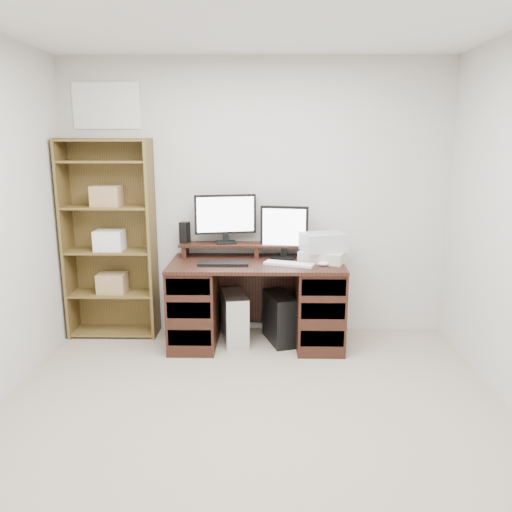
{
  "coord_description": "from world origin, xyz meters",
  "views": [
    {
      "loc": [
        0.08,
        -2.57,
        1.76
      ],
      "look_at": [
        0.01,
        1.43,
        0.85
      ],
      "focal_mm": 35.0,
      "sensor_mm": 36.0,
      "label": 1
    }
  ],
  "objects_px": {
    "desk": "(256,301)",
    "tower_black": "(280,318)",
    "printer": "(323,256)",
    "tower_silver": "(235,317)",
    "bookshelf": "(110,238)",
    "monitor_wide": "(225,216)",
    "monitor_small": "(284,230)"
  },
  "relations": [
    {
      "from": "desk",
      "to": "tower_black",
      "type": "distance_m",
      "value": 0.27
    },
    {
      "from": "printer",
      "to": "tower_silver",
      "type": "bearing_deg",
      "value": -158.66
    },
    {
      "from": "printer",
      "to": "tower_silver",
      "type": "relative_size",
      "value": 0.84
    },
    {
      "from": "tower_silver",
      "to": "desk",
      "type": "bearing_deg",
      "value": -22.9
    },
    {
      "from": "desk",
      "to": "printer",
      "type": "relative_size",
      "value": 3.98
    },
    {
      "from": "printer",
      "to": "bookshelf",
      "type": "bearing_deg",
      "value": -163.2
    },
    {
      "from": "printer",
      "to": "tower_black",
      "type": "xyz_separation_m",
      "value": [
        -0.37,
        0.01,
        -0.58
      ]
    },
    {
      "from": "tower_silver",
      "to": "bookshelf",
      "type": "relative_size",
      "value": 0.25
    },
    {
      "from": "bookshelf",
      "to": "desk",
      "type": "bearing_deg",
      "value": -9.09
    },
    {
      "from": "tower_silver",
      "to": "tower_black",
      "type": "relative_size",
      "value": 0.93
    },
    {
      "from": "desk",
      "to": "monitor_wide",
      "type": "height_order",
      "value": "monitor_wide"
    },
    {
      "from": "monitor_small",
      "to": "bookshelf",
      "type": "bearing_deg",
      "value": -172.08
    },
    {
      "from": "printer",
      "to": "bookshelf",
      "type": "xyz_separation_m",
      "value": [
        -1.91,
        0.18,
        0.12
      ]
    },
    {
      "from": "monitor_wide",
      "to": "monitor_small",
      "type": "distance_m",
      "value": 0.54
    },
    {
      "from": "monitor_small",
      "to": "tower_silver",
      "type": "distance_m",
      "value": 0.91
    },
    {
      "from": "tower_silver",
      "to": "printer",
      "type": "bearing_deg",
      "value": -12.05
    },
    {
      "from": "desk",
      "to": "monitor_wide",
      "type": "xyz_separation_m",
      "value": [
        -0.28,
        0.23,
        0.73
      ]
    },
    {
      "from": "bookshelf",
      "to": "printer",
      "type": "bearing_deg",
      "value": -5.53
    },
    {
      "from": "monitor_small",
      "to": "tower_silver",
      "type": "height_order",
      "value": "monitor_small"
    },
    {
      "from": "tower_black",
      "to": "printer",
      "type": "bearing_deg",
      "value": -18.83
    },
    {
      "from": "monitor_wide",
      "to": "monitor_small",
      "type": "xyz_separation_m",
      "value": [
        0.53,
        -0.07,
        -0.11
      ]
    },
    {
      "from": "tower_silver",
      "to": "bookshelf",
      "type": "xyz_separation_m",
      "value": [
        -1.13,
        0.17,
        0.69
      ]
    },
    {
      "from": "bookshelf",
      "to": "monitor_small",
      "type": "bearing_deg",
      "value": -1.85
    },
    {
      "from": "tower_silver",
      "to": "monitor_small",
      "type": "bearing_deg",
      "value": 4.19
    },
    {
      "from": "desk",
      "to": "tower_silver",
      "type": "relative_size",
      "value": 3.36
    },
    {
      "from": "monitor_small",
      "to": "bookshelf",
      "type": "distance_m",
      "value": 1.58
    },
    {
      "from": "monitor_wide",
      "to": "tower_silver",
      "type": "bearing_deg",
      "value": -77.54
    },
    {
      "from": "monitor_wide",
      "to": "tower_black",
      "type": "height_order",
      "value": "monitor_wide"
    },
    {
      "from": "desk",
      "to": "monitor_small",
      "type": "relative_size",
      "value": 3.22
    },
    {
      "from": "monitor_wide",
      "to": "bookshelf",
      "type": "height_order",
      "value": "bookshelf"
    },
    {
      "from": "printer",
      "to": "monitor_small",
      "type": "bearing_deg",
      "value": -179.44
    },
    {
      "from": "monitor_wide",
      "to": "bookshelf",
      "type": "xyz_separation_m",
      "value": [
        -1.05,
        -0.02,
        -0.2
      ]
    }
  ]
}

